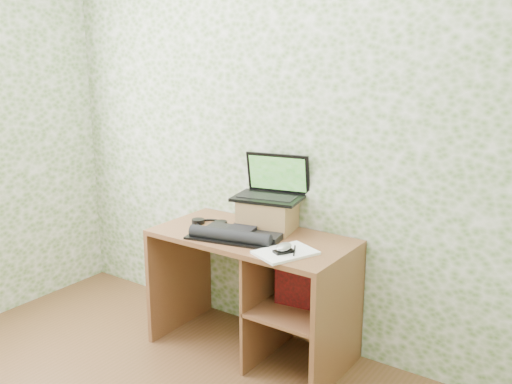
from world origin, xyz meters
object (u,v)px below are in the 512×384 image
Objects in this scene: keyboard at (237,235)px; riser at (268,215)px; laptop at (272,188)px; desk at (265,279)px; notepad at (285,253)px.

riser is at bearing 66.26° from keyboard.
riser is 0.26m from keyboard.
keyboard is (-0.05, -0.29, -0.23)m from laptop.
desk is 3.80× the size of riser.
desk is 0.55m from laptop.
riser is (-0.06, 0.12, 0.36)m from desk.
notepad is (0.36, -0.05, -0.02)m from keyboard.
desk is 0.34m from keyboard.
desk is 2.68× the size of laptop.
riser is 0.44m from notepad.
keyboard is at bearing -101.53° from riser.
riser is 0.57× the size of keyboard.
desk is 2.18× the size of keyboard.
notepad is at bearing -59.42° from laptop.
keyboard is 1.75× the size of notepad.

